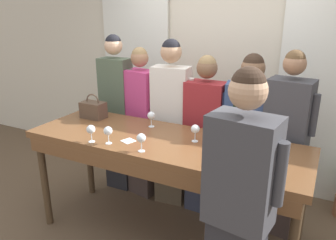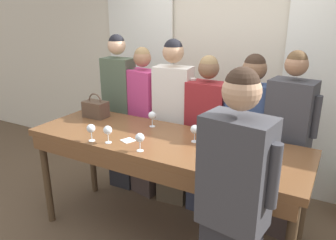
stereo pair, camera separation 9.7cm
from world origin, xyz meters
name	(u,v)px [view 1 (the left image)]	position (x,y,z in m)	size (l,w,h in m)	color
ground_plane	(164,237)	(0.00, 0.00, 0.00)	(18.00, 18.00, 0.00)	brown
wall_back	(221,69)	(0.00, 1.51, 1.40)	(12.00, 0.06, 2.80)	beige
curtain_panel_left	(136,67)	(-1.18, 1.44, 1.34)	(0.99, 0.03, 2.69)	white
curtain_panel_right	(326,84)	(1.18, 1.44, 1.34)	(0.99, 0.03, 2.69)	white
tasting_bar	(163,150)	(0.00, -0.02, 0.93)	(2.47, 0.82, 1.02)	brown
wine_bottle	(233,122)	(0.51, 0.35, 1.15)	(0.09, 0.09, 0.34)	black
handbag	(93,110)	(-0.92, 0.19, 1.11)	(0.25, 0.16, 0.26)	brown
wine_glass_front_left	(108,131)	(-0.37, -0.30, 1.13)	(0.07, 0.07, 0.15)	white
wine_glass_front_mid	(151,116)	(-0.25, 0.23, 1.13)	(0.07, 0.07, 0.15)	white
wine_glass_front_right	(276,131)	(0.87, 0.35, 1.13)	(0.07, 0.07, 0.15)	white
wine_glass_center_left	(91,130)	(-0.52, -0.33, 1.13)	(0.07, 0.07, 0.15)	white
wine_glass_center_mid	(141,139)	(-0.04, -0.31, 1.13)	(0.07, 0.07, 0.15)	white
wine_glass_center_right	(195,129)	(0.26, 0.07, 1.13)	(0.07, 0.07, 0.15)	white
napkin	(128,141)	(-0.25, -0.18, 1.03)	(0.13, 0.13, 0.00)	white
guest_olive_jacket	(117,111)	(-0.94, 0.62, 0.97)	(0.46, 0.21, 1.84)	#28282D
guest_pink_top	(141,122)	(-0.61, 0.62, 0.89)	(0.48, 0.29, 1.72)	#473833
guest_cream_sweater	(171,122)	(-0.24, 0.62, 0.96)	(0.50, 0.27, 1.82)	brown
guest_striped_shirt	(204,135)	(0.15, 0.62, 0.87)	(0.51, 0.24, 1.69)	#383D51
guest_navy_coat	(247,140)	(0.58, 0.62, 0.89)	(0.57, 0.30, 1.73)	brown
guest_beige_cap	(284,146)	(0.93, 0.62, 0.91)	(0.49, 0.32, 1.78)	#473833
host_pouring	(238,211)	(0.84, -0.63, 0.94)	(0.51, 0.30, 1.82)	#28282D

